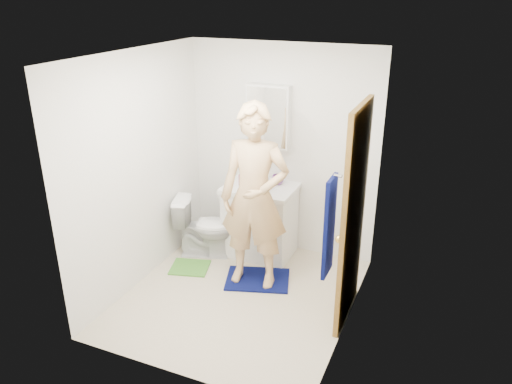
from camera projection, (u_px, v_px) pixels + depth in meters
floor at (239, 297)px, 5.10m from camera, size 2.20×2.40×0.02m
ceiling at (236, 53)px, 4.17m from camera, size 2.20×2.40×0.02m
wall_back at (283, 151)px, 5.66m from camera, size 2.20×0.02×2.40m
wall_front at (167, 245)px, 3.60m from camera, size 2.20×0.02×2.40m
wall_left at (138, 171)px, 5.03m from camera, size 0.02×2.40×2.40m
wall_right at (356, 206)px, 4.23m from camera, size 0.02×2.40×2.40m
vanity_cabinet at (260, 222)px, 5.77m from camera, size 0.75×0.55×0.80m
countertop at (260, 188)px, 5.61m from camera, size 0.79×0.59×0.05m
sink_basin at (260, 187)px, 5.60m from camera, size 0.40×0.40×0.03m
faucet at (266, 176)px, 5.73m from camera, size 0.03×0.03×0.12m
medicine_cabinet at (268, 116)px, 5.50m from camera, size 0.50×0.12×0.70m
mirror_panel at (266, 118)px, 5.45m from camera, size 0.46×0.01×0.66m
door at (353, 217)px, 4.44m from camera, size 0.05×0.80×2.05m
door_knob at (339, 239)px, 4.21m from camera, size 0.07×0.07×0.07m
towel at (329, 227)px, 3.76m from camera, size 0.03×0.24×0.80m
towel_hook at (338, 176)px, 3.58m from camera, size 0.06×0.02×0.02m
toilet at (206, 227)px, 5.77m from camera, size 0.78×0.59×0.71m
bath_mat at (258, 279)px, 5.36m from camera, size 0.78×0.66×0.02m
green_rug at (190, 267)px, 5.59m from camera, size 0.49×0.45×0.02m
soap_dispenser at (244, 177)px, 5.58m from camera, size 0.12×0.12×0.20m
toothbrush_cup at (278, 180)px, 5.64m from camera, size 0.16×0.16×0.11m
man at (255, 198)px, 4.96m from camera, size 0.75×0.54×1.92m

